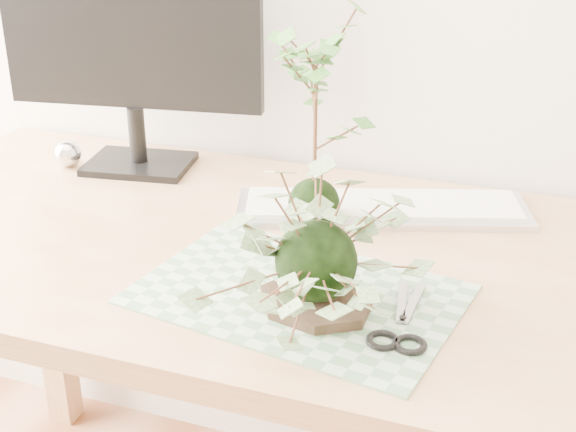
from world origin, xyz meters
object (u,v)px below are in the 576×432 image
object	(u,v)px
keyboard	(382,207)
monitor	(131,38)
maple_kokedama	(316,81)
ivy_kokedama	(317,226)
desk	(313,301)

from	to	relation	value
keyboard	monitor	distance (m)	0.55
maple_kokedama	monitor	bearing A→B (deg)	159.73
maple_kokedama	monitor	xyz separation A→B (m)	(-0.40, 0.15, 0.00)
ivy_kokedama	maple_kokedama	size ratio (longest dim) A/B	0.98
maple_kokedama	desk	bearing A→B (deg)	-71.31
ivy_kokedama	maple_kokedama	bearing A→B (deg)	108.57
desk	ivy_kokedama	world-z (taller)	ivy_kokedama
monitor	desk	bearing A→B (deg)	-37.32
keyboard	monitor	size ratio (longest dim) A/B	1.05
ivy_kokedama	desk	bearing A→B (deg)	108.51
ivy_kokedama	maple_kokedama	distance (m)	0.28
ivy_kokedama	keyboard	distance (m)	0.36
ivy_kokedama	keyboard	size ratio (longest dim) A/B	0.67
desk	monitor	size ratio (longest dim) A/B	3.27
keyboard	desk	bearing A→B (deg)	-127.25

